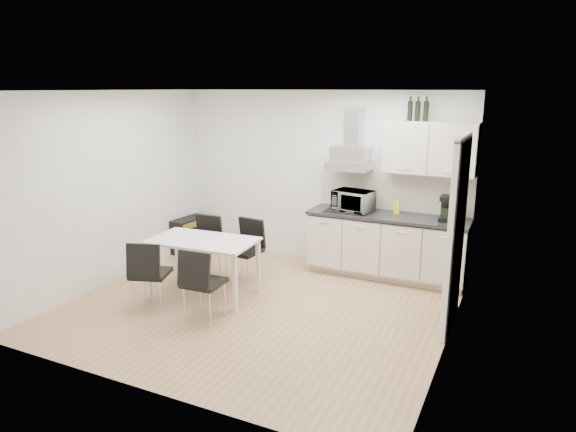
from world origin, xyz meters
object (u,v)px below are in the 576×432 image
dining_table (203,246)px  chair_near_left (151,274)px  floor_speaker (245,242)px  guitar_amp (190,234)px  chair_near_right (204,283)px  chair_far_right (244,252)px  kitchenette (391,220)px  chair_far_left (203,248)px

dining_table → chair_near_left: 0.75m
dining_table → floor_speaker: (-0.46, 1.84, -0.52)m
guitar_amp → floor_speaker: size_ratio=2.45×
dining_table → chair_near_right: chair_near_right is taller
chair_near_right → guitar_amp: (-1.70, 2.06, -0.16)m
chair_far_right → floor_speaker: size_ratio=3.10×
kitchenette → chair_near_left: (-2.33, -2.31, -0.39)m
guitar_amp → floor_speaker: bearing=31.8°
kitchenette → chair_far_right: (-1.75, -1.07, -0.39)m
chair_near_right → floor_speaker: chair_near_right is taller
kitchenette → chair_far_left: (-2.36, -1.17, -0.39)m
kitchenette → dining_table: (-2.00, -1.68, -0.17)m
chair_near_right → floor_speaker: (-0.89, 2.45, -0.30)m
chair_near_left → chair_near_right: size_ratio=1.00×
chair_near_left → guitar_amp: chair_near_left is taller
chair_far_left → floor_speaker: bearing=-88.9°
chair_far_right → chair_near_left: same height
dining_table → floor_speaker: bearing=100.2°
chair_far_left → chair_near_left: size_ratio=1.00×
chair_far_right → chair_near_right: bearing=104.1°
guitar_amp → floor_speaker: 0.92m
chair_near_left → guitar_amp: (-0.95, 2.08, -0.16)m
kitchenette → chair_far_left: size_ratio=2.86×
kitchenette → guitar_amp: (-3.28, -0.23, -0.55)m
floor_speaker → chair_far_right: bearing=-38.0°
kitchenette → chair_near_left: 3.30m
chair_near_left → chair_far_left: bearing=73.2°
floor_speaker → guitar_amp: bearing=-132.3°
dining_table → chair_near_right: size_ratio=1.58×
chair_near_right → floor_speaker: bearing=106.9°
dining_table → guitar_amp: size_ratio=1.99×
chair_far_left → guitar_amp: (-0.92, 0.95, -0.16)m
kitchenette → floor_speaker: kitchenette is taller
chair_near_left → chair_near_right: bearing=-16.5°
dining_table → floor_speaker: 1.97m
chair_near_left → floor_speaker: 2.49m
chair_far_right → chair_near_right: same height
dining_table → chair_far_right: size_ratio=1.58×
kitchenette → floor_speaker: size_ratio=8.87×
kitchenette → dining_table: size_ratio=1.81×
dining_table → floor_speaker: size_ratio=4.89×
chair_near_right → guitar_amp: bearing=126.7°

